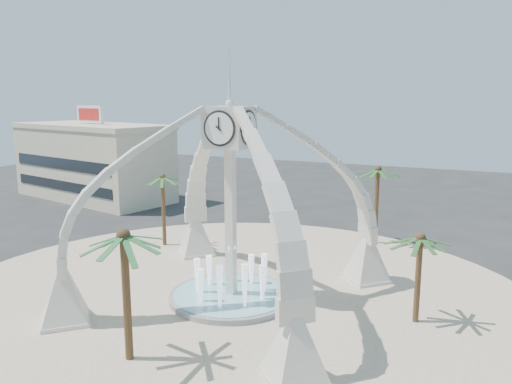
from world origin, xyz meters
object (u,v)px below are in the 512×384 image
at_px(fountain, 231,295).
at_px(palm_west, 162,178).
at_px(palm_east, 420,239).
at_px(clock_tower, 230,201).
at_px(palm_north, 378,171).
at_px(palm_south, 124,237).

bearing_deg(fountain, palm_west, 143.55).
height_order(fountain, palm_west, palm_west).
relative_size(fountain, palm_east, 1.39).
xyz_separation_m(fountain, palm_east, (11.21, 1.64, 4.73)).
xyz_separation_m(clock_tower, palm_west, (-11.05, 8.17, -0.48)).
height_order(fountain, palm_north, palm_north).
height_order(fountain, palm_east, palm_east).
distance_m(clock_tower, palm_west, 13.75).
bearing_deg(palm_south, palm_east, 40.52).
distance_m(clock_tower, palm_south, 8.86).
distance_m(clock_tower, palm_east, 11.42).
xyz_separation_m(clock_tower, palm_north, (5.59, 16.73, 0.09)).
xyz_separation_m(fountain, palm_west, (-11.05, 8.17, 5.72)).
xyz_separation_m(fountain, palm_south, (-1.02, -8.80, 6.00)).
relative_size(palm_west, palm_south, 0.94).
xyz_separation_m(palm_west, palm_north, (16.64, 8.57, 0.57)).
relative_size(palm_west, palm_north, 0.91).
relative_size(clock_tower, fountain, 2.24).
bearing_deg(palm_north, fountain, -108.47).
bearing_deg(fountain, clock_tower, -90.00).
bearing_deg(fountain, palm_south, -96.58).
relative_size(palm_east, palm_south, 0.80).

